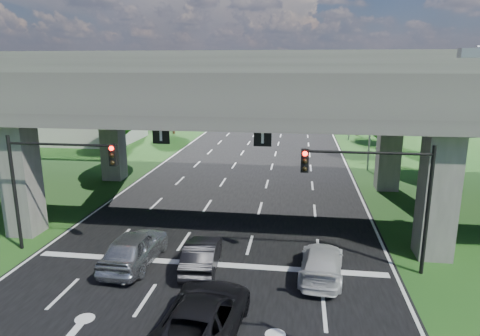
% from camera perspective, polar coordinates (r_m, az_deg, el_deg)
% --- Properties ---
extents(ground, '(160.00, 160.00, 0.00)m').
position_cam_1_polar(ground, '(18.19, -6.91, -17.51)').
color(ground, '#1C4917').
rests_on(ground, ground).
extents(road, '(18.00, 120.00, 0.03)m').
position_cam_1_polar(road, '(27.03, -1.52, -6.61)').
color(road, black).
rests_on(road, ground).
extents(overpass, '(80.00, 15.00, 10.00)m').
position_cam_1_polar(overpass, '(27.37, -0.93, 10.60)').
color(overpass, '#393634').
rests_on(overpass, ground).
extents(warehouse, '(20.00, 10.00, 4.00)m').
position_cam_1_polar(warehouse, '(58.88, -23.14, 5.38)').
color(warehouse, '#9E9E99').
rests_on(warehouse, ground).
extents(signal_right, '(5.76, 0.54, 6.00)m').
position_cam_1_polar(signal_right, '(19.98, 18.10, -2.11)').
color(signal_right, black).
rests_on(signal_right, ground).
extents(signal_left, '(5.76, 0.54, 6.00)m').
position_cam_1_polar(signal_left, '(23.03, -23.81, -0.56)').
color(signal_left, black).
rests_on(signal_left, ground).
extents(streetlight_far, '(3.38, 0.25, 10.00)m').
position_cam_1_polar(streetlight_far, '(39.61, 16.61, 7.99)').
color(streetlight_far, gray).
rests_on(streetlight_far, ground).
extents(streetlight_beyond, '(3.38, 0.25, 10.00)m').
position_cam_1_polar(streetlight_beyond, '(55.43, 14.20, 9.61)').
color(streetlight_beyond, gray).
rests_on(streetlight_beyond, ground).
extents(tree_left_near, '(4.50, 4.50, 7.80)m').
position_cam_1_polar(tree_left_near, '(45.07, -16.02, 7.34)').
color(tree_left_near, black).
rests_on(tree_left_near, ground).
extents(tree_left_mid, '(3.91, 3.90, 6.76)m').
position_cam_1_polar(tree_left_mid, '(53.63, -15.50, 7.61)').
color(tree_left_mid, black).
rests_on(tree_left_mid, ground).
extents(tree_left_far, '(4.80, 4.80, 8.32)m').
position_cam_1_polar(tree_left_far, '(59.68, -8.94, 9.44)').
color(tree_left_far, black).
rests_on(tree_left_far, ground).
extents(tree_right_near, '(4.20, 4.20, 7.28)m').
position_cam_1_polar(tree_right_near, '(44.18, 19.54, 6.55)').
color(tree_right_near, black).
rests_on(tree_right_near, ground).
extents(tree_right_mid, '(3.91, 3.90, 6.76)m').
position_cam_1_polar(tree_right_mid, '(52.63, 21.04, 7.10)').
color(tree_right_mid, black).
rests_on(tree_right_mid, ground).
extents(tree_right_far, '(4.50, 4.50, 7.80)m').
position_cam_1_polar(tree_right_far, '(59.70, 15.62, 8.80)').
color(tree_right_far, black).
rests_on(tree_right_far, ground).
extents(car_silver, '(2.16, 4.99, 1.67)m').
position_cam_1_polar(car_silver, '(21.31, -13.87, -10.32)').
color(car_silver, '#AAACB2').
rests_on(car_silver, road).
extents(car_dark, '(1.78, 4.32, 1.39)m').
position_cam_1_polar(car_dark, '(20.44, -5.11, -11.46)').
color(car_dark, black).
rests_on(car_dark, road).
extents(car_white, '(2.27, 4.73, 1.33)m').
position_cam_1_polar(car_white, '(20.03, 10.82, -12.31)').
color(car_white, '#BBBBBB').
rests_on(car_white, road).
extents(car_trailing, '(3.02, 5.85, 1.58)m').
position_cam_1_polar(car_trailing, '(15.83, -5.02, -19.16)').
color(car_trailing, black).
rests_on(car_trailing, road).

